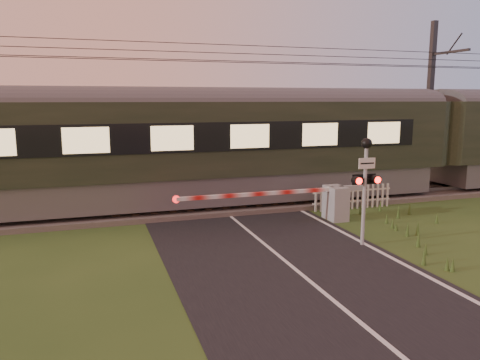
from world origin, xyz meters
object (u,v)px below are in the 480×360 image
object	(u,v)px
train	(428,139)
catenary_mast	(430,100)
crossing_signal	(365,172)
boom_gate	(328,202)
picket_fence	(352,197)

from	to	relation	value
train	catenary_mast	xyz separation A→B (m)	(1.84, 2.24, 1.66)
train	crossing_signal	world-z (taller)	train
boom_gate	catenary_mast	xyz separation A→B (m)	(8.38, 5.34, 3.40)
crossing_signal	picket_fence	bearing A→B (deg)	62.39
crossing_signal	picket_fence	size ratio (longest dim) A/B	0.93
train	crossing_signal	size ratio (longest dim) A/B	14.79
catenary_mast	crossing_signal	bearing A→B (deg)	-137.18
boom_gate	crossing_signal	size ratio (longest dim) A/B	2.19
train	picket_fence	world-z (taller)	train
train	crossing_signal	xyz separation A→B (m)	(-6.95, -5.92, -0.29)
catenary_mast	train	bearing A→B (deg)	-129.51
train	boom_gate	distance (m)	7.44
picket_fence	catenary_mast	world-z (taller)	catenary_mast
crossing_signal	boom_gate	bearing A→B (deg)	81.53
boom_gate	catenary_mast	world-z (taller)	catenary_mast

